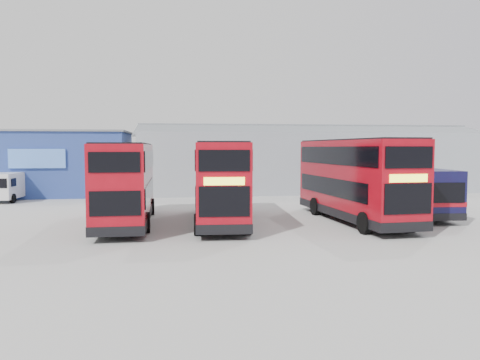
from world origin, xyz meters
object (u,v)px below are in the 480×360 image
Objects in this scene: double_decker_centre at (219,183)px; single_decker_blue at (403,190)px; panel_van at (8,185)px; maintenance_shed at (308,161)px; double_decker_right at (354,181)px; office_block at (52,163)px; double_decker_left at (126,184)px.

single_decker_blue is at bearing 14.57° from double_decker_centre.
single_decker_blue is 26.67m from panel_van.
double_decker_right is at bearing -98.98° from maintenance_shed.
office_block is 25.36m from double_decker_right.
maintenance_shed is at bearing 18.60° from panel_van.
double_decker_left is 0.94× the size of double_decker_right.
panel_van is at bearing 145.79° from double_decker_right.
maintenance_shed is 3.01× the size of double_decker_right.
double_decker_right is (-2.97, -18.76, -0.50)m from maintenance_shed.
office_block reaches higher than double_decker_right.
double_decker_left is at bearing -65.15° from office_block.
double_decker_left is at bearing -128.38° from maintenance_shed.
double_decker_left is 11.51m from double_decker_right.
double_decker_centre is at bearing 172.65° from double_decker_right.
office_block is 20.36m from double_decker_centre.
maintenance_shed reaches higher than double_decker_centre.
office_block is 27.05m from single_decker_blue.
double_decker_centre is (12.12, -16.35, -0.55)m from office_block.
double_decker_centre is at bearing 178.24° from double_decker_left.
double_decker_centre is 6.93m from double_decker_right.
maintenance_shed is 16.21m from single_decker_blue.
single_decker_blue is at bearing -172.78° from double_decker_left.
office_block is 0.40× the size of maintenance_shed.
single_decker_blue is (4.00, 2.63, -0.78)m from double_decker_right.
double_decker_left is at bearing -178.10° from double_decker_centre.
double_decker_right is (6.92, -0.40, 0.08)m from double_decker_centre.
panel_van is at bearing -164.57° from maintenance_shed.
double_decker_left is (7.53, -16.26, -0.58)m from office_block.
double_decker_centre reaches higher than single_decker_blue.
office_block is 1.21× the size of double_decker_right.
office_block reaches higher than panel_van.
double_decker_right is 4.85m from single_decker_blue.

